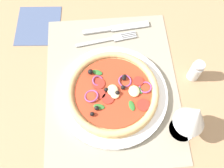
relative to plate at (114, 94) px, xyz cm
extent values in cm
cube|color=#9E7A56|center=(-3.18, -0.34, -2.26)|extent=(190.00, 140.00, 2.40)
cube|color=gray|center=(-3.18, -0.34, -0.86)|extent=(44.98, 35.07, 0.40)
cylinder|color=white|center=(0.00, 0.00, 0.00)|extent=(28.62, 28.62, 1.32)
cylinder|color=tan|center=(0.00, 0.00, 1.16)|extent=(23.77, 23.77, 1.00)
torus|color=tan|center=(0.00, 0.00, 2.02)|extent=(23.67, 23.67, 1.80)
cylinder|color=#B7381E|center=(0.00, 0.00, 1.81)|extent=(19.49, 19.49, 0.30)
ellipsoid|color=beige|center=(-0.19, -0.58, 2.42)|extent=(3.07, 2.76, 0.92)
ellipsoid|color=beige|center=(0.53, 5.05, 2.43)|extent=(3.12, 2.81, 0.94)
ellipsoid|color=beige|center=(0.89, 0.19, 2.35)|extent=(2.60, 2.34, 0.78)
sphere|color=black|center=(-3.83, 2.97, 2.48)|extent=(1.04, 1.04, 1.04)
sphere|color=black|center=(0.74, 0.77, 2.56)|extent=(1.19, 1.19, 1.19)
sphere|color=black|center=(-3.34, 2.80, 2.52)|extent=(1.12, 1.12, 1.12)
sphere|color=black|center=(-0.39, -1.96, 2.51)|extent=(1.10, 1.10, 1.10)
sphere|color=black|center=(4.39, -4.61, 2.53)|extent=(1.14, 1.14, 1.14)
sphere|color=black|center=(-5.71, -5.74, 2.65)|extent=(1.39, 1.39, 1.39)
sphere|color=black|center=(5.79, -5.79, 2.52)|extent=(1.11, 1.11, 1.11)
sphere|color=black|center=(-0.64, 2.36, 2.53)|extent=(1.14, 1.14, 1.14)
torus|color=#8E3D75|center=(-3.02, -3.95, 2.21)|extent=(3.06, 2.99, 1.35)
torus|color=#8E3D75|center=(-2.57, 3.04, 2.21)|extent=(3.55, 3.51, 1.07)
torus|color=#8E3D75|center=(-0.38, 8.08, 2.21)|extent=(3.45, 3.41, 1.19)
torus|color=#8E3D75|center=(0.95, -5.77, 2.21)|extent=(3.76, 3.68, 1.54)
cylinder|color=#A3281E|center=(-2.43, -3.80, 2.11)|extent=(3.28, 3.28, 0.30)
cylinder|color=#A3281E|center=(4.28, 6.94, 2.11)|extent=(3.26, 3.26, 0.30)
cylinder|color=#A3281E|center=(-2.33, 6.51, 2.11)|extent=(2.69, 2.69, 0.30)
cylinder|color=#A3281E|center=(0.49, -3.56, 2.11)|extent=(2.74, 2.74, 0.30)
cylinder|color=#A3281E|center=(1.91, -1.68, 2.11)|extent=(2.99, 2.99, 0.30)
ellipsoid|color=#2D6B28|center=(3.89, -4.03, 2.16)|extent=(2.04, 3.06, 0.30)
ellipsoid|color=#2D6B28|center=(4.27, 4.04, 2.16)|extent=(3.02, 1.93, 0.30)
ellipsoid|color=#2D6B28|center=(-5.67, -3.97, 2.16)|extent=(2.42, 3.13, 0.30)
ellipsoid|color=#2D6B28|center=(0.10, 6.17, 2.16)|extent=(3.01, 2.93, 0.30)
cube|color=#B2B5BA|center=(-16.97, -4.25, -0.44)|extent=(2.58, 11.17, 0.44)
cube|color=#B2B5BA|center=(-18.00, 2.51, -0.44)|extent=(2.56, 2.82, 0.44)
cube|color=#B2B5BA|center=(-17.63, 6.02, -0.44)|extent=(0.97, 4.32, 0.44)
cube|color=#B2B5BA|center=(-18.22, 5.93, -0.44)|extent=(0.97, 4.32, 0.44)
cube|color=#B2B5BA|center=(-18.81, 5.84, -0.44)|extent=(0.97, 4.32, 0.44)
cube|color=#B2B5BA|center=(-19.40, 5.75, -0.44)|extent=(0.97, 4.32, 0.44)
cube|color=#B2B5BA|center=(-20.92, -3.40, -0.35)|extent=(2.08, 8.48, 0.62)
cube|color=#B2B5BA|center=(-21.85, 6.55, -0.44)|extent=(3.07, 11.74, 0.44)
cylinder|color=silver|center=(10.29, 16.15, -0.86)|extent=(6.40, 6.40, 0.40)
cylinder|color=silver|center=(10.29, 16.15, 2.34)|extent=(0.80, 0.80, 6.00)
cone|color=silver|center=(10.29, 16.15, 9.59)|extent=(7.20, 7.20, 8.50)
cone|color=orange|center=(10.29, 16.15, 9.12)|extent=(5.84, 5.84, 6.75)
cube|color=#425175|center=(-24.67, -20.97, -0.88)|extent=(15.32, 13.98, 0.36)
cylinder|color=silver|center=(-4.10, 21.93, 1.69)|extent=(3.20, 3.20, 5.50)
cylinder|color=#ADADB2|center=(-4.10, 21.93, 5.04)|extent=(2.88, 2.88, 1.20)
camera|label=1|loc=(25.44, -2.49, 61.34)|focal=40.80mm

